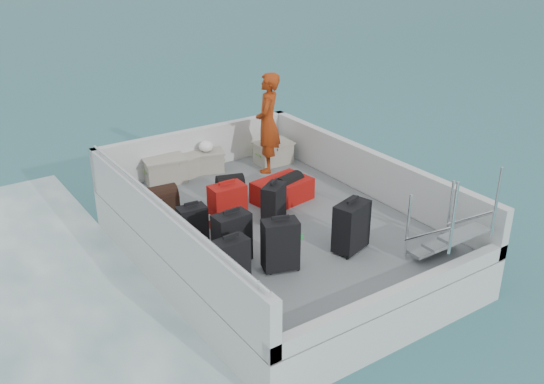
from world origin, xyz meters
The scene contains 22 objects.
ground centered at (0.00, 0.00, 0.00)m, with size 160.00×160.00×0.00m, color #195258.
ferry_hull centered at (0.00, 0.00, 0.30)m, with size 3.60×5.00×0.60m, color silver.
deck centered at (0.00, 0.00, 0.61)m, with size 3.30×4.70×0.02m, color slate.
deck_fittings centered at (0.35, -0.32, 0.99)m, with size 3.60×5.00×0.90m.
suitcase_0 centered at (-1.39, -1.10, 0.93)m, with size 0.40×0.22×0.62m, color black.
suitcase_1 centered at (-1.11, -0.64, 0.95)m, with size 0.45×0.26×0.67m, color black.
suitcase_2 centered at (-1.30, 0.06, 0.89)m, with size 0.37×0.22×0.54m, color black.
suitcase_3 centered at (-0.71, -1.11, 0.95)m, with size 0.43×0.25×0.66m, color black.
suitcase_5 centered at (-0.71, 0.16, 0.95)m, with size 0.48×0.29×0.66m, color #A40C0C.
suitcase_6 centered at (0.31, -1.22, 0.95)m, with size 0.48×0.28×0.66m, color black.
suitcase_7 centered at (-0.05, 0.00, 0.90)m, with size 0.40×0.23×0.56m, color black.
suitcase_8 centered at (0.45, 0.50, 0.79)m, with size 0.56×0.85×0.33m, color #A40C0C.
duffel_0 centered at (-1.31, 1.17, 0.78)m, with size 0.60×0.30×0.32m, color black, non-canonical shape.
duffel_1 centered at (-0.20, 0.95, 0.78)m, with size 0.41×0.30×0.32m, color black, non-canonical shape.
duffel_2 centered at (0.55, 0.48, 0.78)m, with size 0.43×0.30×0.32m, color black, non-canonical shape.
crate_0 centered at (-0.71, 2.18, 0.81)m, with size 0.63×0.43×0.38m, color #9F9C8A.
crate_1 centered at (-0.34, 2.20, 0.78)m, with size 0.53×0.36×0.32m, color #9F9C8A.
crate_2 centered at (0.07, 2.20, 0.78)m, with size 0.54×0.37×0.32m, color #9F9C8A.
crate_3 centered at (1.21, 1.86, 0.80)m, with size 0.59×0.41×0.36m, color #9F9C8A.
yellow_bag centered at (1.15, 2.10, 0.73)m, with size 0.28×0.26×0.22m, color yellow.
white_bag centered at (0.07, 2.20, 1.03)m, with size 0.24×0.24×0.18m, color white.
passenger centered at (0.96, 1.66, 1.46)m, with size 0.62×0.40×1.68m, color #C74112.
Camera 1 is at (-4.37, -6.33, 4.54)m, focal length 40.00 mm.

